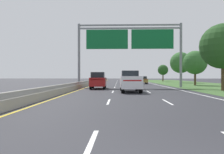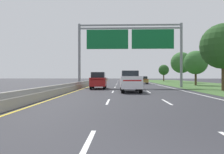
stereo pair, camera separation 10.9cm
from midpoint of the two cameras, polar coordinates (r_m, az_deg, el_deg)
The scene contains 13 objects.
ground_plane at distance 38.64m, azimuth 3.84°, elevation -2.17°, with size 220.00×220.00×0.00m, color #2B2B30.
lane_striping at distance 38.19m, azimuth 3.86°, elevation -2.20°, with size 11.96×106.00×0.01m.
grass_verge_right at distance 41.46m, azimuth 23.50°, elevation -2.02°, with size 14.00×110.00×0.02m, color #3D602D.
median_barrier_concrete at distance 39.00m, azimuth -5.90°, elevation -1.63°, with size 0.60×110.00×0.85m.
overhead_sign_gantry at distance 32.49m, azimuth 4.71°, elevation 8.96°, with size 15.06×0.42×9.22m.
pickup_truck_white at distance 23.10m, azimuth 4.84°, elevation -1.14°, with size 2.12×5.44×2.20m.
car_gold_right_lane_sedan at distance 47.07m, azimuth 8.04°, elevation -0.75°, with size 1.89×4.43×1.57m.
car_darkgreen_centre_lane_suv at distance 48.86m, azimuth 3.73°, elevation -0.38°, with size 2.01×4.74×2.11m.
car_red_left_lane_suv at distance 28.55m, azimuth -3.38°, elevation -0.82°, with size 2.03×4.75×2.11m.
roadside_tree_near at distance 27.56m, azimuth 26.72°, elevation 7.05°, with size 4.99×4.99×7.42m.
roadside_tree_mid at distance 41.85m, azimuth 20.73°, elevation 3.48°, with size 4.15×4.15×6.09m.
roadside_tree_far at distance 57.20m, azimuth 17.40°, elevation 3.53°, with size 5.16×5.16×7.51m.
roadside_tree_distant at distance 71.33m, azimuth 13.16°, elevation 1.77°, with size 3.23×3.23×5.18m.
Camera 2 is at (-1.06, -3.59, 1.63)m, focal length 35.69 mm.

